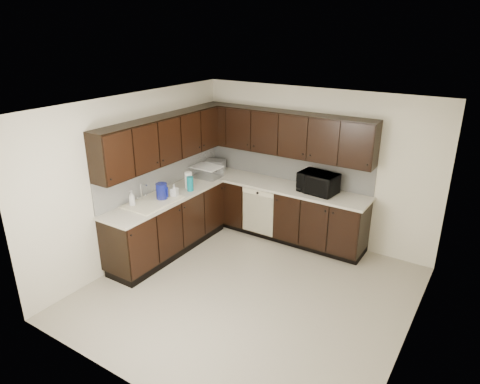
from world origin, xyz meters
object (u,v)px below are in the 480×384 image
microwave (318,183)px  blue_pitcher (162,192)px  sink (152,206)px  toaster_oven (215,166)px  storage_bin (207,172)px

microwave → blue_pitcher: size_ratio=2.25×
sink → toaster_oven: sink is taller
microwave → toaster_oven: microwave is taller
sink → microwave: size_ratio=1.42×
sink → microwave: 2.55m
microwave → blue_pitcher: bearing=-133.5°
storage_bin → toaster_oven: bearing=99.3°
storage_bin → blue_pitcher: size_ratio=1.83×
microwave → storage_bin: (-1.90, -0.35, -0.07)m
storage_bin → blue_pitcher: blue_pitcher is taller
storage_bin → blue_pitcher: bearing=-87.2°
toaster_oven → blue_pitcher: 1.52m
toaster_oven → storage_bin: (0.05, -0.33, -0.01)m
microwave → storage_bin: microwave is taller
sink → storage_bin: sink is taller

